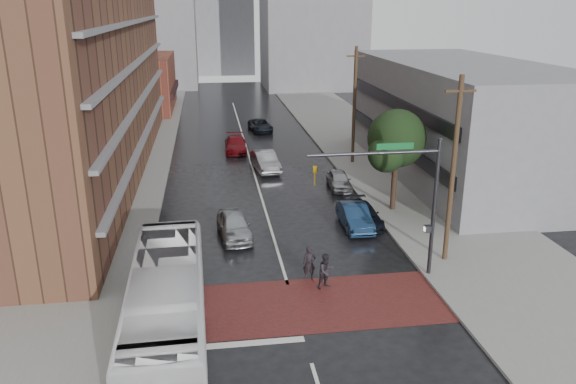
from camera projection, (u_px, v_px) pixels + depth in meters
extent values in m
plane|color=black|center=(296.00, 311.00, 25.50)|extent=(160.00, 160.00, 0.00)
cube|color=maroon|center=(294.00, 305.00, 25.96)|extent=(14.00, 5.00, 0.02)
cube|color=gray|center=(116.00, 169.00, 47.39)|extent=(9.00, 90.00, 0.15)
cube|color=gray|center=(379.00, 158.00, 50.49)|extent=(9.00, 90.00, 0.15)
cube|color=brown|center=(142.00, 83.00, 73.47)|extent=(8.00, 16.00, 7.00)
cube|color=gray|center=(460.00, 119.00, 45.07)|extent=(11.00, 26.00, 9.00)
cube|color=gray|center=(222.00, 11.00, 110.88)|extent=(12.00, 10.00, 24.00)
cylinder|color=#332319|center=(394.00, 182.00, 37.28)|extent=(0.36, 0.36, 4.00)
sphere|color=black|center=(397.00, 138.00, 36.32)|extent=(3.80, 3.80, 3.80)
sphere|color=black|center=(386.00, 154.00, 35.71)|extent=(2.40, 2.40, 2.40)
sphere|color=black|center=(404.00, 144.00, 37.37)|extent=(2.60, 2.60, 2.60)
cylinder|color=#2D2D33|center=(434.00, 210.00, 27.69)|extent=(0.20, 0.20, 7.20)
cylinder|color=#2D2D33|center=(374.00, 153.00, 26.31)|extent=(6.40, 0.16, 0.16)
imported|color=gold|center=(315.00, 176.00, 26.25)|extent=(0.20, 0.16, 1.00)
cube|color=#0C5926|center=(395.00, 146.00, 26.35)|extent=(1.80, 0.05, 0.30)
cube|color=#2D2D33|center=(428.00, 229.00, 27.97)|extent=(0.30, 0.30, 0.35)
cylinder|color=#473321|center=(453.00, 173.00, 28.85)|extent=(0.26, 0.26, 10.00)
cube|color=#473321|center=(461.00, 91.00, 27.52)|extent=(1.60, 0.12, 0.12)
cylinder|color=#473321|center=(354.00, 107.00, 47.63)|extent=(0.26, 0.26, 10.00)
cube|color=#473321|center=(356.00, 56.00, 46.30)|extent=(1.60, 0.12, 0.12)
imported|color=white|center=(167.00, 308.00, 22.33)|extent=(3.16, 12.48, 3.46)
imported|color=black|center=(309.00, 263.00, 28.19)|extent=(0.70, 0.52, 1.77)
imported|color=#262127|center=(326.00, 271.00, 27.31)|extent=(1.07, 0.97, 1.80)
imported|color=#A3A7AB|center=(234.00, 225.00, 33.32)|extent=(2.22, 4.62, 1.52)
imported|color=#9B9CA3|center=(265.00, 161.00, 46.89)|extent=(2.27, 5.04, 1.61)
imported|color=maroon|center=(236.00, 144.00, 52.96)|extent=(2.13, 4.98, 1.43)
imported|color=black|center=(260.00, 125.00, 61.53)|extent=(2.60, 4.87, 1.30)
imported|color=#142A49|center=(355.00, 217.00, 34.81)|extent=(1.59, 4.45, 1.46)
imported|color=black|center=(363.00, 214.00, 35.48)|extent=(1.90, 4.36, 1.25)
imported|color=#929498|center=(339.00, 180.00, 42.28)|extent=(1.80, 4.01, 1.34)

